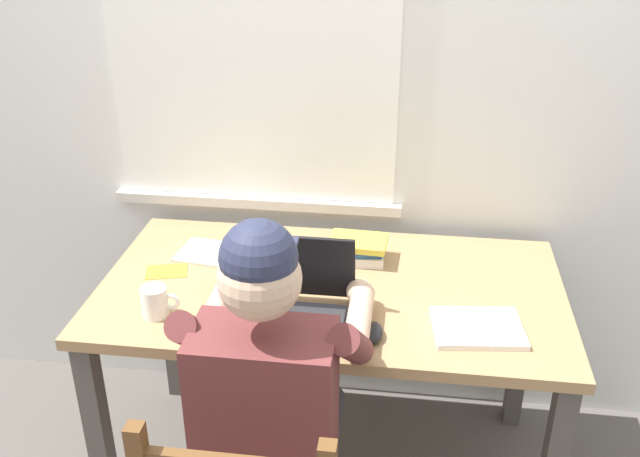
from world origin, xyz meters
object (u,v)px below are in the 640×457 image
Objects in this scene: seated_person at (274,398)px; computer_mouse at (372,332)px; laptop at (294,301)px; desk at (331,312)px; landscape_photo_print at (166,271)px; book_stack_main at (358,250)px; coffee_mug_dark at (235,274)px; coffee_mug_white at (156,302)px.

seated_person reaches higher than computer_mouse.
laptop is 0.24m from computer_mouse.
landscape_photo_print reaches higher than desk.
seated_person is 0.66m from book_stack_main.
coffee_mug_dark reaches higher than computer_mouse.
desk is at bearing -16.57° from landscape_photo_print.
coffee_mug_dark is at bearing 145.99° from laptop.
desk is 4.34× the size of laptop.
desk is at bearing 26.08° from coffee_mug_white.
coffee_mug_dark is (-0.20, 0.41, 0.12)m from seated_person.
landscape_photo_print is at bearing -165.60° from book_stack_main.
seated_person is at bearing -62.33° from landscape_photo_print.
computer_mouse reaches higher than landscape_photo_print.
laptop is at bearing -113.35° from desk.
laptop is 0.39m from book_stack_main.
coffee_mug_dark is at bearing -30.07° from landscape_photo_print.
coffee_mug_dark is at bearing -148.55° from book_stack_main.
laptop is 2.92× the size of coffee_mug_white.
seated_person reaches higher than desk.
book_stack_main reaches higher than computer_mouse.
coffee_mug_white is at bearing -143.65° from book_stack_main.
coffee_mug_dark is at bearing -170.03° from desk.
book_stack_main is (0.36, 0.22, -0.01)m from coffee_mug_dark.
laptop is at bearing -34.01° from coffee_mug_dark.
seated_person is 11.03× the size of coffee_mug_white.
landscape_photo_print is at bearing 157.89° from computer_mouse.
book_stack_main is at bearing 99.87° from computer_mouse.
coffee_mug_white is at bearing -92.43° from landscape_photo_print.
laptop is at bearing -39.54° from landscape_photo_print.
coffee_mug_white is 0.26m from coffee_mug_dark.
computer_mouse is (0.24, 0.20, 0.09)m from seated_person.
seated_person is 0.65m from landscape_photo_print.
coffee_mug_dark is 0.65× the size of book_stack_main.
coffee_mug_dark is (0.19, 0.18, 0.00)m from coffee_mug_white.
laptop is (0.01, 0.27, 0.12)m from seated_person.
computer_mouse is 0.48m from coffee_mug_dark.
desk is at bearing 78.72° from seated_person.
desk is 11.01× the size of landscape_photo_print.
landscape_photo_print is at bearing 155.50° from laptop.
laptop is at bearing 162.86° from computer_mouse.
coffee_mug_dark reaches higher than book_stack_main.
seated_person is 3.78× the size of laptop.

